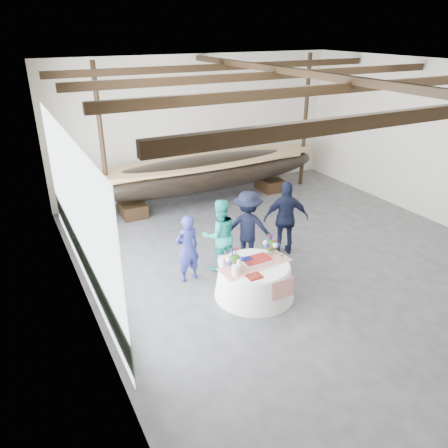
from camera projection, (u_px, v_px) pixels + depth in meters
floor at (302, 262)px, 10.72m from camera, size 10.00×12.00×0.01m
wall_back at (198, 125)px, 14.62m from camera, size 10.00×0.02×4.50m
wall_left at (81, 216)px, 7.67m from camera, size 0.02×12.00×4.50m
ceiling at (318, 69)px, 8.85m from camera, size 10.00×12.00×0.01m
pavilion_structure at (293, 90)px, 9.71m from camera, size 9.80×11.76×4.50m
open_bay at (77, 217)px, 8.68m from camera, size 0.03×7.00×3.20m
longboat_display at (206, 173)px, 14.00m from camera, size 8.28×1.66×1.55m
banquet_table at (254, 280)px, 9.30m from camera, size 1.72×1.72×0.74m
tabletop_items at (251, 256)px, 9.17m from camera, size 1.62×0.96×0.40m
guest_woman_blue at (187, 249)px, 9.68m from camera, size 0.62×0.44×1.59m
guest_woman_teal at (220, 235)px, 10.10m from camera, size 0.93×0.77×1.76m
guest_man_left at (248, 228)px, 10.40m from camera, size 1.36×1.20×1.82m
guest_man_right at (286, 219)px, 10.80m from camera, size 1.21×0.87×1.90m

